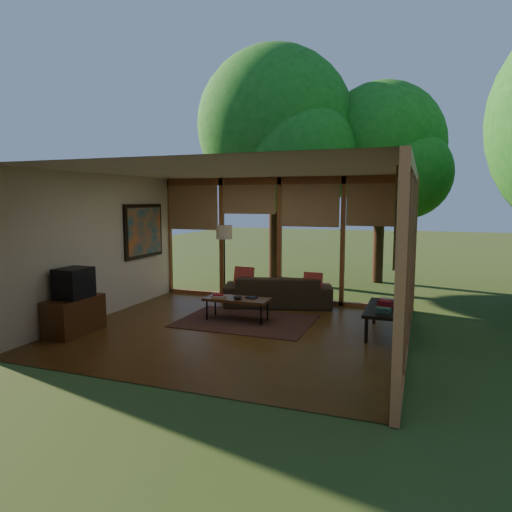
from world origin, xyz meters
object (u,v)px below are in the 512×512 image
at_px(media_cabinet, 74,315).
at_px(side_console, 385,310).
at_px(television, 74,283).
at_px(sofa, 278,291).
at_px(coffee_table, 237,300).
at_px(floor_lamp, 224,236).

height_order(media_cabinet, side_console, media_cabinet).
bearing_deg(television, sofa, 49.72).
bearing_deg(coffee_table, side_console, 1.54).
distance_m(floor_lamp, side_console, 4.09).
distance_m(media_cabinet, television, 0.55).
bearing_deg(side_console, floor_lamp, 155.94).
relative_size(media_cabinet, television, 1.82).
bearing_deg(side_console, coffee_table, -178.46).
height_order(media_cabinet, television, television).
distance_m(media_cabinet, side_console, 5.17).
relative_size(media_cabinet, side_console, 0.71).
relative_size(floor_lamp, coffee_table, 1.38).
bearing_deg(sofa, media_cabinet, 33.52).
relative_size(sofa, coffee_table, 1.84).
distance_m(television, floor_lamp, 3.61).
relative_size(sofa, television, 4.03).
distance_m(sofa, floor_lamp, 1.76).
bearing_deg(side_console, television, -160.38).
height_order(floor_lamp, side_console, floor_lamp).
bearing_deg(television, floor_lamp, 69.86).
bearing_deg(floor_lamp, television, -110.14).
distance_m(media_cabinet, coffee_table, 2.80).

